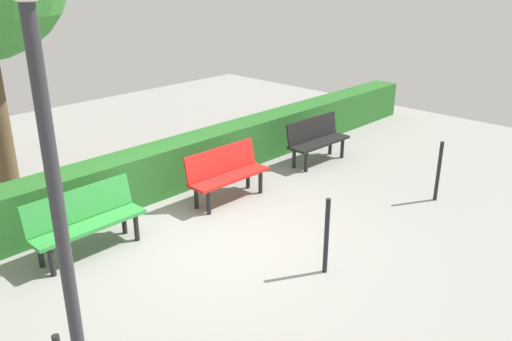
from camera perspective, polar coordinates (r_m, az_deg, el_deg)
name	(u,v)px	position (r m, az deg, el deg)	size (l,w,h in m)	color
ground_plane	(210,240)	(7.45, -5.02, -7.51)	(17.19, 17.19, 0.00)	gray
bench_black	(316,138)	(10.22, 6.55, 3.49)	(1.41, 0.51, 0.86)	black
bench_red	(226,172)	(8.50, -3.26, -0.14)	(1.45, 0.49, 0.86)	red
bench_green	(85,219)	(7.29, -18.00, -4.97)	(1.54, 0.48, 0.86)	#2D8C38
hedge_row	(186,161)	(9.24, -7.57, 1.00)	(13.19, 0.59, 0.81)	#266023
railing_post_near	(439,171)	(8.94, 19.13, -0.09)	(0.06, 0.06, 1.00)	black
railing_post_mid	(326,236)	(6.53, 7.63, -7.06)	(0.06, 0.06, 1.00)	black
lamp_post	(42,107)	(4.35, -22.10, 6.42)	(0.36, 0.36, 3.69)	#2D2D33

